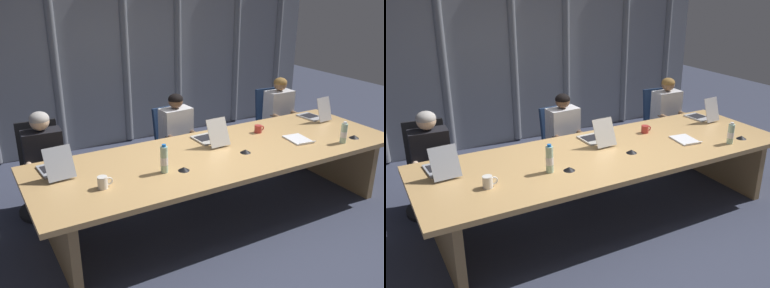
{
  "view_description": "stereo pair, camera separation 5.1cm",
  "coord_description": "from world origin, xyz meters",
  "views": [
    {
      "loc": [
        -2.29,
        -3.39,
        2.41
      ],
      "look_at": [
        -0.3,
        0.12,
        0.85
      ],
      "focal_mm": 39.91,
      "sensor_mm": 36.0,
      "label": 1
    },
    {
      "loc": [
        -2.25,
        -3.42,
        2.41
      ],
      "look_at": [
        -0.3,
        0.12,
        0.85
      ],
      "focal_mm": 39.91,
      "sensor_mm": 36.0,
      "label": 2
    }
  ],
  "objects": [
    {
      "name": "person_center",
      "position": [
        1.6,
        0.92,
        0.65
      ],
      "size": [
        0.39,
        0.55,
        1.16
      ],
      "rotation": [
        0.0,
        0.0,
        -1.59
      ],
      "color": "silver",
      "rests_on": "ground_plane"
    },
    {
      "name": "conference_mic_middle",
      "position": [
        0.18,
        -0.14,
        0.76
      ],
      "size": [
        0.11,
        0.11,
        0.03
      ],
      "primitive_type": "cone",
      "color": "black",
      "rests_on": "conference_table"
    },
    {
      "name": "office_chair_left_mid",
      "position": [
        0.01,
        1.08,
        0.34
      ],
      "size": [
        0.6,
        0.6,
        0.91
      ],
      "rotation": [
        0.0,
        0.0,
        -1.47
      ],
      "color": "navy",
      "rests_on": "ground_plane"
    },
    {
      "name": "laptop_left_end",
      "position": [
        -1.62,
        0.32,
        0.8
      ],
      "size": [
        0.28,
        0.46,
        0.29
      ],
      "rotation": [
        0.0,
        0.0,
        1.64
      ],
      "color": "#A8ADB7",
      "rests_on": "conference_table"
    },
    {
      "name": "coffee_mug_far",
      "position": [
        -1.34,
        -0.19,
        0.8
      ],
      "size": [
        0.14,
        0.09,
        0.11
      ],
      "color": "white",
      "rests_on": "conference_table"
    },
    {
      "name": "person_left_mid",
      "position": [
        -0.01,
        0.92,
        0.64
      ],
      "size": [
        0.41,
        0.56,
        1.14
      ],
      "rotation": [
        0.0,
        0.0,
        -1.5
      ],
      "color": "silver",
      "rests_on": "ground_plane"
    },
    {
      "name": "conference_mic_right_side",
      "position": [
        -0.58,
        -0.21,
        0.76
      ],
      "size": [
        0.11,
        0.11,
        0.03
      ],
      "primitive_type": "cone",
      "color": "black",
      "rests_on": "conference_table"
    },
    {
      "name": "person_left_end",
      "position": [
        -1.6,
        0.92,
        0.66
      ],
      "size": [
        0.43,
        0.56,
        1.15
      ],
      "rotation": [
        0.0,
        0.0,
        -1.64
      ],
      "color": "black",
      "rests_on": "ground_plane"
    },
    {
      "name": "conference_table",
      "position": [
        0.0,
        0.0,
        0.6
      ],
      "size": [
        3.93,
        1.31,
        0.75
      ],
      "color": "tan",
      "rests_on": "ground_plane"
    },
    {
      "name": "water_bottle_primary",
      "position": [
        -0.75,
        -0.16,
        0.87
      ],
      "size": [
        0.07,
        0.07,
        0.27
      ],
      "color": "#ADD1B2",
      "rests_on": "conference_table"
    },
    {
      "name": "laptop_center",
      "position": [
        1.63,
        0.35,
        0.8
      ],
      "size": [
        0.24,
        0.42,
        0.3
      ],
      "rotation": [
        0.0,
        0.0,
        1.64
      ],
      "color": "#BCBCC1",
      "rests_on": "conference_table"
    },
    {
      "name": "laptop_left_mid",
      "position": [
        0.03,
        0.3,
        0.8
      ],
      "size": [
        0.25,
        0.46,
        0.3
      ],
      "rotation": [
        0.0,
        0.0,
        1.6
      ],
      "color": "beige",
      "rests_on": "conference_table"
    },
    {
      "name": "curtain_backdrop",
      "position": [
        0.0,
        2.71,
        1.47
      ],
      "size": [
        6.74,
        0.17,
        2.94
      ],
      "color": "gray",
      "rests_on": "ground_plane"
    },
    {
      "name": "conference_mic_left_side",
      "position": [
        1.5,
        -0.39,
        0.76
      ],
      "size": [
        0.11,
        0.11,
        0.03
      ],
      "primitive_type": "cone",
      "color": "black",
      "rests_on": "conference_table"
    },
    {
      "name": "office_chair_center",
      "position": [
        1.61,
        1.08,
        0.36
      ],
      "size": [
        0.6,
        0.6,
        0.95
      ],
      "rotation": [
        0.0,
        0.0,
        -1.68
      ],
      "color": "navy",
      "rests_on": "ground_plane"
    },
    {
      "name": "coffee_mug_near",
      "position": [
        0.68,
        0.29,
        0.79
      ],
      "size": [
        0.13,
        0.08,
        0.09
      ],
      "color": "#B2332D",
      "rests_on": "conference_table"
    },
    {
      "name": "office_chair_left_end",
      "position": [
        -1.62,
        1.08,
        0.36
      ],
      "size": [
        0.6,
        0.6,
        0.98
      ],
      "rotation": [
        0.0,
        0.0,
        -1.67
      ],
      "color": "black",
      "rests_on": "ground_plane"
    },
    {
      "name": "water_bottle_secondary",
      "position": [
        1.28,
        -0.43,
        0.85
      ],
      "size": [
        0.07,
        0.07,
        0.24
      ],
      "color": "#ADD1B2",
      "rests_on": "conference_table"
    },
    {
      "name": "spiral_notepad",
      "position": [
        0.91,
        -0.13,
        0.75
      ],
      "size": [
        0.26,
        0.33,
        0.03
      ],
      "rotation": [
        0.0,
        0.0,
        -0.13
      ],
      "color": "silver",
      "rests_on": "conference_table"
    },
    {
      "name": "ground_plane",
      "position": [
        0.0,
        0.0,
        0.0
      ],
      "size": [
        13.48,
        13.48,
        0.0
      ],
      "primitive_type": "plane",
      "color": "#383D51"
    }
  ]
}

